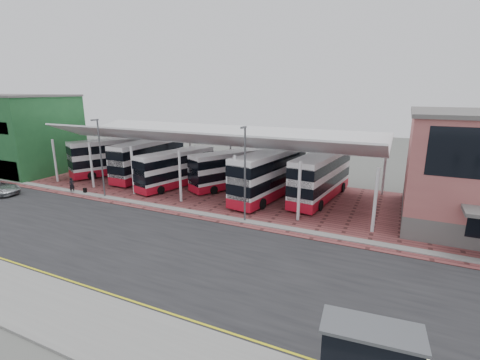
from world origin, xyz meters
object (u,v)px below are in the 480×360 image
Objects in this scene: bus_0 at (116,157)px; pedestrian at (72,185)px; bus_5 at (321,177)px; bus_4 at (270,175)px; bus_1 at (149,159)px; bus_3 at (232,169)px; bus_2 at (176,169)px.

bus_0 is 8.99m from pedestrian.
bus_5 reaches higher than bus_0.
bus_4 is at bearing -153.94° from bus_5.
pedestrian is (-3.14, -9.00, -1.50)m from bus_1.
bus_1 is 0.95× the size of bus_4.
bus_0 is 0.98× the size of bus_1.
bus_3 is 0.84× the size of bus_4.
bus_0 reaches higher than bus_2.
bus_4 is (16.73, -1.42, 0.06)m from bus_1.
bus_1 reaches higher than bus_3.
bus_2 is 6.24× the size of pedestrian.
bus_0 is 16.70m from bus_3.
bus_4 is 1.03× the size of bus_5.
bus_3 is 5.53m from bus_4.
bus_4 is at bearing -54.99° from pedestrian.
bus_4 is (21.92, -1.04, 0.09)m from bus_0.
pedestrian is (-8.77, -6.88, -1.22)m from bus_2.
bus_1 reaches higher than bus_0.
bus_2 is at bearing -167.81° from bus_4.
bus_5 is at bearing -55.27° from pedestrian.
bus_0 is 5.20m from bus_1.
bus_4 is 5.16m from bus_5.
bus_1 is at bearing -176.26° from bus_4.
bus_5 reaches higher than pedestrian.
bus_0 is 21.94m from bus_4.
pedestrian is (-19.86, -7.58, -1.56)m from bus_4.
bus_2 is at bearing -19.90° from bus_1.
bus_2 is 11.12m from bus_4.
bus_1 is 6.94× the size of pedestrian.
bus_5 reaches higher than bus_2.
bus_4 reaches higher than bus_5.
bus_5 is 7.07× the size of pedestrian.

